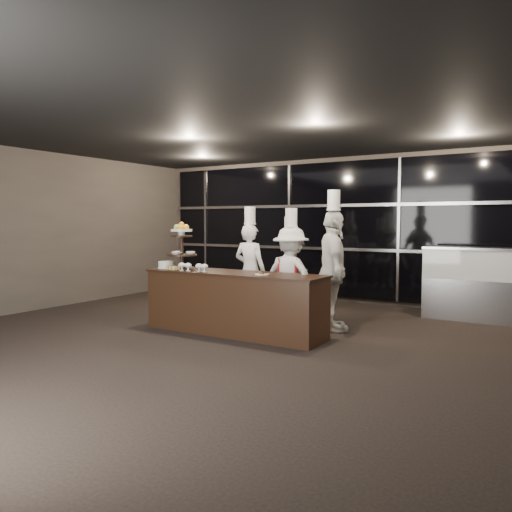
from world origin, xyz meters
The scene contains 14 objects.
room centered at (0.00, 0.00, 1.50)m, with size 10.00×10.00×10.00m.
window_wall centered at (0.00, 4.94, 1.50)m, with size 8.60×0.10×2.80m.
buffet_counter centered at (-0.22, 1.30, 0.47)m, with size 2.84×0.74×0.92m.
display_stand centered at (-1.22, 1.30, 1.34)m, with size 0.48×0.48×0.74m.
compotes centered at (-0.81, 1.08, 1.00)m, with size 0.54×0.11×0.12m.
layer_cake centered at (-1.49, 1.25, 0.97)m, with size 0.30×0.30×0.11m.
pastry_squares centered at (-1.26, 1.13, 0.95)m, with size 0.20×0.13×0.05m.
small_plate centered at (0.32, 1.20, 0.94)m, with size 0.20×0.20×0.05m.
chef_cup centered at (0.82, 1.55, 0.96)m, with size 0.08×0.08×0.07m, color white.
display_case centered at (2.58, 4.30, 0.69)m, with size 1.44×0.63×1.24m.
chef_a centered at (-0.72, 2.54, 0.84)m, with size 0.60×0.39×1.93m.
chef_b centered at (0.07, 2.53, 0.74)m, with size 0.88×0.82×1.75m.
chef_c centered at (0.20, 2.33, 0.80)m, with size 1.05×0.63×1.88m.
chef_d centered at (0.97, 2.23, 0.94)m, with size 0.95×1.15×2.14m.
Camera 1 is at (3.93, -4.79, 1.67)m, focal length 35.00 mm.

